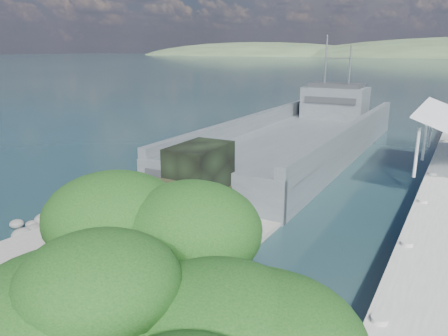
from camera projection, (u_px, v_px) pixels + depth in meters
ground at (131, 250)px, 20.37m from camera, size 1400.00×1400.00×0.00m
boat_ramp at (116, 254)px, 19.46m from camera, size 10.00×18.00×0.50m
shoreline_rocks at (50, 222)px, 23.72m from camera, size 3.20×5.60×0.90m
landing_craft at (299, 144)px, 38.66m from camera, size 9.89×38.37×11.37m
military_truck at (185, 187)px, 22.04m from camera, size 2.79×8.12×3.74m
soldier at (68, 220)px, 20.00m from camera, size 0.86×0.77×1.98m
overhang_tree at (141, 284)px, 7.07m from camera, size 7.42×6.84×6.74m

